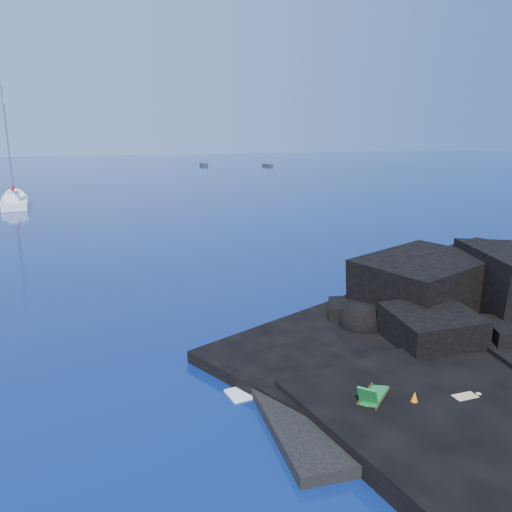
{
  "coord_description": "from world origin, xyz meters",
  "views": [
    {
      "loc": [
        -4.75,
        -11.15,
        8.26
      ],
      "look_at": [
        4.6,
        12.67,
        2.0
      ],
      "focal_mm": 35.0,
      "sensor_mm": 36.0,
      "label": 1
    }
  ],
  "objects": [
    {
      "name": "surf_foam",
      "position": [
        5.0,
        5.0,
        0.0
      ],
      "size": [
        10.0,
        8.0,
        0.06
      ],
      "primitive_type": null,
      "color": "white",
      "rests_on": "ground"
    },
    {
      "name": "towel",
      "position": [
        6.01,
        -0.88,
        0.38
      ],
      "size": [
        2.2,
        1.11,
        0.06
      ],
      "primitive_type": "cube",
      "rotation": [
        0.0,
        0.0,
        -0.04
      ],
      "color": "white",
      "rests_on": "beach"
    },
    {
      "name": "deck_chair",
      "position": [
        3.45,
        0.1,
        0.86
      ],
      "size": [
        1.57,
        1.45,
        1.03
      ],
      "primitive_type": null,
      "rotation": [
        0.0,
        0.0,
        0.68
      ],
      "color": "#19742E",
      "rests_on": "beach"
    },
    {
      "name": "sailboat",
      "position": [
        -9.87,
        53.74,
        0.0
      ],
      "size": [
        3.53,
        13.25,
        13.75
      ],
      "primitive_type": null,
      "rotation": [
        0.0,
        0.0,
        0.06
      ],
      "color": "white",
      "rests_on": "ground"
    },
    {
      "name": "sunbather",
      "position": [
        6.01,
        -0.88,
        0.54
      ],
      "size": [
        2.03,
        0.58,
        0.27
      ],
      "primitive_type": null,
      "rotation": [
        0.0,
        0.0,
        -0.04
      ],
      "color": "tan",
      "rests_on": "towel"
    },
    {
      "name": "distant_boat_a",
      "position": [
        31.86,
        120.71,
        0.0
      ],
      "size": [
        2.15,
        5.22,
        0.68
      ],
      "primitive_type": "cube",
      "rotation": [
        0.0,
        0.0,
        -0.11
      ],
      "color": "#28282E",
      "rests_on": "ground"
    },
    {
      "name": "marker_cone",
      "position": [
        4.41,
        -0.56,
        0.65
      ],
      "size": [
        0.41,
        0.41,
        0.6
      ],
      "primitive_type": "cone",
      "rotation": [
        0.0,
        0.0,
        0.05
      ],
      "color": "orange",
      "rests_on": "beach"
    },
    {
      "name": "beach",
      "position": [
        4.5,
        0.5,
        0.0
      ],
      "size": [
        9.08,
        6.86,
        0.7
      ],
      "primitive_type": "cube",
      "rotation": [
        0.0,
        0.0,
        -0.1
      ],
      "color": "black",
      "rests_on": "ground"
    },
    {
      "name": "ground",
      "position": [
        0.0,
        0.0,
        0.0
      ],
      "size": [
        400.0,
        400.0,
        0.0
      ],
      "primitive_type": "plane",
      "color": "#04153B",
      "rests_on": "ground"
    },
    {
      "name": "distant_boat_b",
      "position": [
        47.19,
        112.93,
        0.0
      ],
      "size": [
        1.44,
        4.26,
        0.56
      ],
      "primitive_type": "cube",
      "rotation": [
        0.0,
        0.0,
        0.03
      ],
      "color": "#28282D",
      "rests_on": "ground"
    }
  ]
}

